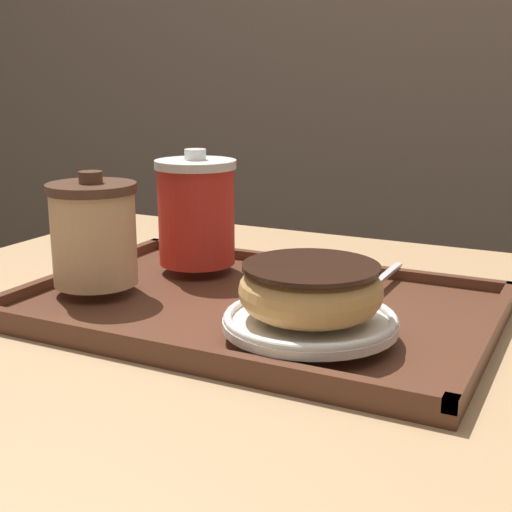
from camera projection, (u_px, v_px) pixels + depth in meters
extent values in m
cube|color=tan|center=(287.00, 330.00, 0.75)|extent=(1.00, 0.79, 0.03)
cube|color=#512D1E|center=(256.00, 309.00, 0.75)|extent=(0.49, 0.33, 0.01)
cube|color=#512D1E|center=(173.00, 349.00, 0.61)|extent=(0.49, 0.01, 0.01)
cube|color=#512D1E|center=(313.00, 263.00, 0.89)|extent=(0.49, 0.01, 0.01)
cube|color=#512D1E|center=(80.00, 271.00, 0.85)|extent=(0.01, 0.33, 0.01)
cube|color=#512D1E|center=(488.00, 334.00, 0.65)|extent=(0.01, 0.33, 0.01)
cylinder|color=#E0B784|center=(94.00, 239.00, 0.77)|extent=(0.09, 0.09, 0.10)
cylinder|color=brown|center=(91.00, 188.00, 0.76)|extent=(0.10, 0.10, 0.01)
cylinder|color=brown|center=(91.00, 177.00, 0.76)|extent=(0.03, 0.03, 0.01)
cylinder|color=red|center=(197.00, 216.00, 0.86)|extent=(0.09, 0.09, 0.12)
cylinder|color=white|center=(195.00, 164.00, 0.84)|extent=(0.10, 0.10, 0.01)
cylinder|color=white|center=(195.00, 155.00, 0.84)|extent=(0.03, 0.03, 0.01)
cylinder|color=white|center=(310.00, 324.00, 0.65)|extent=(0.16, 0.16, 0.01)
torus|color=white|center=(310.00, 317.00, 0.64)|extent=(0.16, 0.16, 0.01)
torus|color=tan|center=(311.00, 291.00, 0.64)|extent=(0.13, 0.13, 0.04)
cylinder|color=black|center=(311.00, 267.00, 0.63)|extent=(0.12, 0.12, 0.00)
ellipsoid|color=silver|center=(361.00, 292.00, 0.73)|extent=(0.02, 0.04, 0.01)
cube|color=silver|center=(384.00, 277.00, 0.80)|extent=(0.01, 0.12, 0.00)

